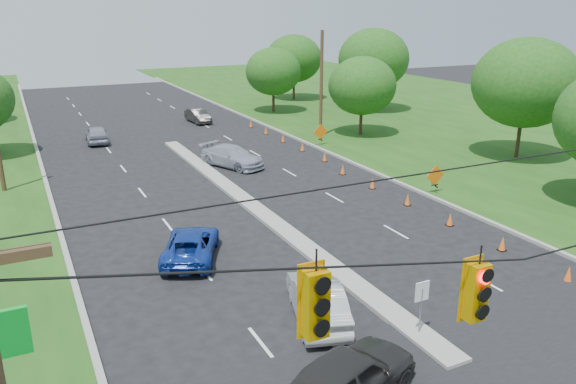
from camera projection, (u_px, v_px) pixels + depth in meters
curb_left at (47, 186)px, 35.34m from camera, size 0.25×110.00×0.16m
curb_right at (325, 152)px, 43.84m from camera, size 0.25×110.00×0.16m
median at (250, 205)px, 31.92m from camera, size 1.00×34.00×0.18m
median_sign at (422, 298)px, 18.68m from camera, size 0.55×0.06×2.05m
utility_pole_far_right at (321, 85)px, 47.72m from camera, size 0.28×0.28×9.00m
cone_1 at (569, 274)px, 22.82m from camera, size 0.32×0.32×0.70m
cone_2 at (502, 243)px, 25.81m from camera, size 0.32×0.32×0.70m
cone_3 at (450, 219)px, 28.79m from camera, size 0.32×0.32×0.70m
cone_4 at (408, 199)px, 31.78m from camera, size 0.32×0.32×0.70m
cone_5 at (372, 183)px, 34.76m from camera, size 0.32×0.32×0.70m
cone_6 at (343, 169)px, 37.75m from camera, size 0.32×0.32×0.70m
cone_7 at (325, 157)px, 40.98m from camera, size 0.32×0.32×0.70m
cone_8 at (302, 147)px, 43.97m from camera, size 0.32×0.32×0.70m
cone_9 at (283, 138)px, 46.95m from camera, size 0.32×0.32×0.70m
cone_10 at (266, 130)px, 49.93m from camera, size 0.32×0.32×0.70m
cone_11 at (251, 124)px, 52.92m from camera, size 0.32×0.32×0.70m
work_sign_1 at (435, 176)px, 33.57m from camera, size 1.27×0.58×1.37m
work_sign_2 at (320, 133)px, 45.50m from camera, size 1.27×0.58×1.37m
tree_8 at (526, 83)px, 40.30m from camera, size 7.56×7.56×8.82m
tree_9 at (362, 86)px, 48.39m from camera, size 5.88×5.88×6.86m
tree_10 at (374, 59)px, 59.90m from camera, size 7.56×7.56×8.82m
tree_11 at (294, 59)px, 67.79m from camera, size 6.72×6.72×7.84m
tree_12 at (273, 71)px, 59.49m from camera, size 5.88×5.88×6.86m
black_sedan at (347, 378)px, 15.63m from camera, size 5.27×3.60×1.67m
white_sedan at (317, 300)px, 20.01m from camera, size 2.90×4.81×1.50m
blue_pickup at (191, 245)px, 24.89m from camera, size 3.93×5.18×1.31m
silver_car_far at (232, 156)px, 39.56m from camera, size 3.96×5.47×1.47m
silver_car_oncoming at (97, 134)px, 46.67m from camera, size 1.98×4.34×1.44m
dark_car_receding at (198, 116)px, 55.03m from camera, size 1.70×4.12×1.33m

